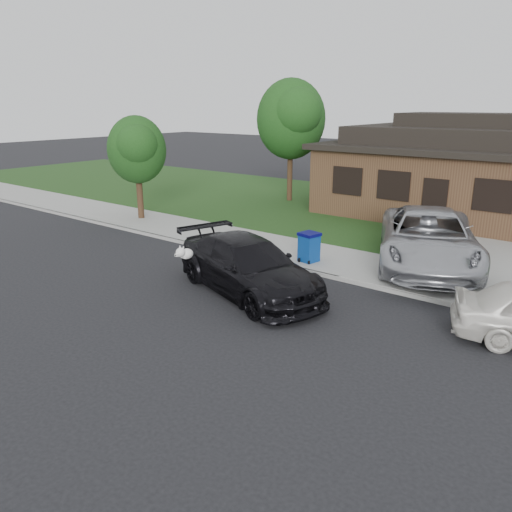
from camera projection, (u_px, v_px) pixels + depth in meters
The scene contains 11 objects.
ground at pixel (170, 286), 14.85m from camera, with size 120.00×120.00×0.00m, color black.
sidewalk at pixel (269, 247), 18.61m from camera, with size 60.00×3.00×0.12m, color gray.
curb at pixel (244, 256), 17.48m from camera, with size 60.00×0.12×0.12m, color gray.
lawn at pixel (365, 212), 24.66m from camera, with size 60.00×13.00×0.13m, color #193814.
driveway at pixel (475, 245), 18.88m from camera, with size 4.50×13.00×0.14m, color gray.
sedan at pixel (248, 266), 14.12m from camera, with size 5.79×3.75×1.56m.
minivan at pixel (428, 238), 16.06m from camera, with size 2.96×6.42×1.78m, color #AFB1B7.
recycling_bin at pixel (309, 247), 16.62m from camera, with size 0.70×0.70×0.99m.
house at pixel (465, 172), 23.22m from camera, with size 12.60×8.60×4.65m.
tree_0 at pixel (292, 118), 25.81m from camera, with size 3.78×3.60×6.34m.
tree_2 at pixel (137, 149), 22.07m from camera, with size 2.73×2.60×4.59m.
Camera 1 is at (10.55, -9.45, 5.21)m, focal length 35.00 mm.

